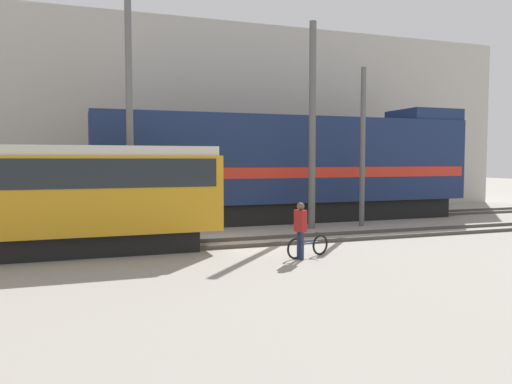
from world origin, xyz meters
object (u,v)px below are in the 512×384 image
freight_locomotive (292,167)px  utility_pole_left (129,113)px  person (300,225)px  utility_pole_center (312,126)px  bicycle (308,246)px  utility_pole_right (363,147)px  streetcar (20,194)px

freight_locomotive → utility_pole_left: 8.80m
freight_locomotive → person: bearing=-112.0°
person → utility_pole_center: 7.74m
bicycle → utility_pole_right: size_ratio=0.23×
streetcar → person: bearing=-22.0°
bicycle → utility_pole_left: bearing=129.7°
freight_locomotive → utility_pole_left: utility_pole_left is taller
freight_locomotive → streetcar: bearing=-153.9°
person → utility_pole_center: size_ratio=0.19×
freight_locomotive → utility_pole_right: 3.74m
utility_pole_left → utility_pole_right: utility_pole_left is taller
freight_locomotive → utility_pole_right: utility_pole_right is taller
freight_locomotive → streetcar: (-11.63, -5.71, -0.68)m
bicycle → utility_pole_right: 8.61m
freight_locomotive → bicycle: 9.53m
bicycle → person: (-0.39, -0.28, 0.73)m
streetcar → person: (8.02, -3.24, -0.92)m
utility_pole_left → utility_pole_right: bearing=0.0°
person → utility_pole_right: size_ratio=0.24×
utility_pole_center → freight_locomotive: bearing=84.2°
utility_pole_left → bicycle: bearing=-50.3°
utility_pole_left → freight_locomotive: bearing=19.5°
streetcar → bicycle: 9.06m
freight_locomotive → bicycle: (-3.22, -8.67, -2.33)m
freight_locomotive → utility_pole_center: (-0.29, -2.85, 1.82)m
utility_pole_center → utility_pole_right: utility_pole_center is taller
utility_pole_left → utility_pole_center: utility_pole_left is taller
person → utility_pole_right: utility_pole_right is taller
streetcar → bicycle: streetcar is taller
utility_pole_left → utility_pole_right: 10.35m
bicycle → freight_locomotive: bearing=69.6°
freight_locomotive → utility_pole_left: bearing=-160.5°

